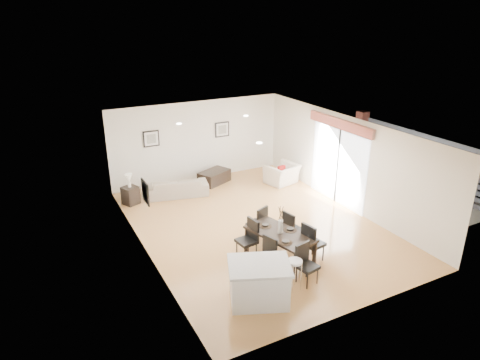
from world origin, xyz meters
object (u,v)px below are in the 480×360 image
dining_chair_head (305,261)px  dining_chair_wnear (267,254)px  sofa (177,187)px  coffee_table (214,177)px  dining_chair_enear (311,241)px  dining_table (280,235)px  dining_chair_foot (259,221)px  armchair (282,174)px  dining_chair_wfar (249,236)px  dining_chair_efar (291,227)px  side_table (131,195)px  bar_stool (295,265)px  kitchen_island (259,282)px

dining_chair_head → dining_chair_wnear: bearing=121.0°
sofa → coffee_table: sofa is taller
coffee_table → dining_chair_enear: bearing=-115.4°
dining_table → dining_chair_foot: (0.03, 1.02, -0.11)m
dining_chair_head → dining_chair_foot: size_ratio=0.98×
armchair → dining_chair_wfar: (-3.21, -3.58, 0.20)m
armchair → dining_chair_efar: 4.15m
dining_chair_efar → dining_table: bearing=114.9°
side_table → dining_chair_head: bearing=-68.0°
dining_chair_wnear → side_table: (-1.74, 5.07, -0.22)m
dining_chair_head → dining_chair_foot: (0.05, 2.04, 0.01)m
sofa → dining_chair_wfar: 4.25m
armchair → dining_chair_efar: dining_chair_efar is taller
dining_chair_wfar → coffee_table: bearing=158.9°
sofa → bar_stool: size_ratio=2.80×
dining_chair_wnear → bar_stool: (0.21, -0.76, 0.10)m
dining_chair_head → kitchen_island: 1.21m
dining_chair_wnear → dining_chair_foot: (0.61, 1.41, 0.02)m
sofa → dining_chair_wnear: 5.05m
dining_chair_head → side_table: dining_chair_head is taller
dining_chair_wnear → bar_stool: dining_chair_wnear is taller
dining_table → coffee_table: size_ratio=1.71×
dining_chair_wfar → dining_chair_head: size_ratio=1.06×
dining_chair_wfar → dining_chair_foot: 0.85m
dining_chair_wfar → side_table: 4.62m
dining_chair_efar → side_table: (-2.90, 4.29, -0.23)m
dining_chair_enear → bar_stool: (-0.95, -0.72, 0.05)m
sofa → dining_table: bearing=113.7°
armchair → kitchen_island: 6.42m
sofa → dining_table: size_ratio=1.08×
side_table → bar_stool: 6.15m
dining_chair_enear → kitchen_island: dining_chair_enear is taller
dining_chair_wfar → dining_chair_head: (0.56, -1.44, -0.03)m
dining_table → dining_chair_head: (-0.01, -1.02, -0.12)m
coffee_table → dining_table: bearing=-121.8°
dining_chair_head → armchair: bearing=51.1°
dining_chair_foot → kitchen_island: (-1.24, -2.17, -0.08)m
dining_chair_wfar → dining_chair_head: bearing=14.5°
dining_chair_efar → bar_stool: 1.81m
armchair → dining_chair_wfar: size_ratio=1.07×
dining_chair_head → kitchen_island: bearing=175.0°
dining_table → kitchen_island: (-1.21, -1.14, -0.18)m
dining_chair_foot → side_table: (-2.35, 3.66, -0.23)m
coffee_table → dining_chair_wfar: bearing=-129.2°
dining_chair_wnear → dining_chair_efar: dining_chair_efar is taller
dining_table → dining_chair_head: dining_chair_head is taller
dining_chair_efar → armchair: bearing=-39.2°
armchair → dining_chair_enear: dining_chair_enear is taller
dining_chair_enear → dining_chair_foot: dining_chair_enear is taller
dining_table → dining_chair_enear: dining_chair_enear is taller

